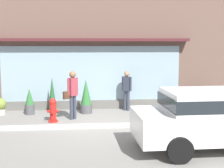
{
  "coord_description": "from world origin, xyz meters",
  "views": [
    {
      "loc": [
        -0.51,
        -10.67,
        2.77
      ],
      "look_at": [
        0.65,
        1.2,
        1.27
      ],
      "focal_mm": 52.44,
      "sensor_mm": 36.0,
      "label": 1
    }
  ],
  "objects_px": {
    "potted_plant_trailing_edge": "(178,101)",
    "potted_plant_window_left": "(86,97)",
    "potted_plant_window_right": "(0,106)",
    "potted_plant_doorstep": "(30,102)",
    "pedestrian_passerby": "(127,88)",
    "fire_hydrant": "(53,110)",
    "potted_plant_near_hydrant": "(202,97)",
    "potted_plant_corner_tall": "(52,95)",
    "pedestrian_with_handbag": "(72,91)",
    "parked_car_white": "(218,116)"
  },
  "relations": [
    {
      "from": "potted_plant_trailing_edge",
      "to": "potted_plant_window_left",
      "type": "height_order",
      "value": "potted_plant_window_left"
    },
    {
      "from": "potted_plant_window_right",
      "to": "potted_plant_trailing_edge",
      "type": "distance_m",
      "value": 7.07
    },
    {
      "from": "potted_plant_doorstep",
      "to": "potted_plant_window_left",
      "type": "bearing_deg",
      "value": 0.17
    },
    {
      "from": "pedestrian_passerby",
      "to": "potted_plant_window_left",
      "type": "bearing_deg",
      "value": -132.35
    },
    {
      "from": "fire_hydrant",
      "to": "potted_plant_doorstep",
      "type": "height_order",
      "value": "potted_plant_doorstep"
    },
    {
      "from": "potted_plant_window_left",
      "to": "potted_plant_window_right",
      "type": "bearing_deg",
      "value": 179.89
    },
    {
      "from": "potted_plant_near_hydrant",
      "to": "pedestrian_passerby",
      "type": "bearing_deg",
      "value": 178.33
    },
    {
      "from": "potted_plant_window_right",
      "to": "potted_plant_corner_tall",
      "type": "distance_m",
      "value": 2.03
    },
    {
      "from": "potted_plant_window_right",
      "to": "potted_plant_near_hydrant",
      "type": "relative_size",
      "value": 0.7
    },
    {
      "from": "potted_plant_doorstep",
      "to": "potted_plant_window_left",
      "type": "distance_m",
      "value": 2.2
    },
    {
      "from": "potted_plant_corner_tall",
      "to": "potted_plant_window_left",
      "type": "xyz_separation_m",
      "value": [
        1.35,
        -0.36,
        -0.03
      ]
    },
    {
      "from": "potted_plant_window_right",
      "to": "potted_plant_doorstep",
      "type": "relative_size",
      "value": 0.65
    },
    {
      "from": "potted_plant_doorstep",
      "to": "potted_plant_corner_tall",
      "type": "bearing_deg",
      "value": 23.62
    },
    {
      "from": "pedestrian_with_handbag",
      "to": "parked_car_white",
      "type": "bearing_deg",
      "value": 96.05
    },
    {
      "from": "potted_plant_near_hydrant",
      "to": "potted_plant_doorstep",
      "type": "height_order",
      "value": "potted_plant_doorstep"
    },
    {
      "from": "fire_hydrant",
      "to": "potted_plant_trailing_edge",
      "type": "height_order",
      "value": "fire_hydrant"
    },
    {
      "from": "pedestrian_with_handbag",
      "to": "fire_hydrant",
      "type": "bearing_deg",
      "value": -13.8
    },
    {
      "from": "potted_plant_near_hydrant",
      "to": "potted_plant_window_right",
      "type": "bearing_deg",
      "value": -178.24
    },
    {
      "from": "fire_hydrant",
      "to": "potted_plant_corner_tall",
      "type": "relative_size",
      "value": 0.6
    },
    {
      "from": "parked_car_white",
      "to": "potted_plant_trailing_edge",
      "type": "bearing_deg",
      "value": 84.26
    },
    {
      "from": "fire_hydrant",
      "to": "parked_car_white",
      "type": "xyz_separation_m",
      "value": [
        4.54,
        -3.39,
        0.46
      ]
    },
    {
      "from": "fire_hydrant",
      "to": "parked_car_white",
      "type": "relative_size",
      "value": 0.18
    },
    {
      "from": "potted_plant_window_right",
      "to": "potted_plant_doorstep",
      "type": "distance_m",
      "value": 1.13
    },
    {
      "from": "fire_hydrant",
      "to": "potted_plant_trailing_edge",
      "type": "bearing_deg",
      "value": 15.23
    },
    {
      "from": "potted_plant_window_right",
      "to": "potted_plant_corner_tall",
      "type": "relative_size",
      "value": 0.47
    },
    {
      "from": "fire_hydrant",
      "to": "potted_plant_doorstep",
      "type": "xyz_separation_m",
      "value": [
        -1.01,
        1.36,
        0.05
      ]
    },
    {
      "from": "potted_plant_near_hydrant",
      "to": "potted_plant_window_left",
      "type": "distance_m",
      "value": 4.87
    },
    {
      "from": "fire_hydrant",
      "to": "potted_plant_window_left",
      "type": "height_order",
      "value": "potted_plant_window_left"
    },
    {
      "from": "potted_plant_window_right",
      "to": "potted_plant_doorstep",
      "type": "height_order",
      "value": "potted_plant_doorstep"
    },
    {
      "from": "pedestrian_with_handbag",
      "to": "potted_plant_trailing_edge",
      "type": "bearing_deg",
      "value": 153.36
    },
    {
      "from": "potted_plant_doorstep",
      "to": "pedestrian_with_handbag",
      "type": "bearing_deg",
      "value": -31.27
    },
    {
      "from": "potted_plant_trailing_edge",
      "to": "potted_plant_corner_tall",
      "type": "relative_size",
      "value": 0.6
    },
    {
      "from": "parked_car_white",
      "to": "potted_plant_window_left",
      "type": "distance_m",
      "value": 5.82
    },
    {
      "from": "potted_plant_window_right",
      "to": "potted_plant_near_hydrant",
      "type": "xyz_separation_m",
      "value": [
        8.18,
        0.25,
        0.16
      ]
    },
    {
      "from": "potted_plant_window_right",
      "to": "potted_plant_corner_tall",
      "type": "bearing_deg",
      "value": 10.29
    },
    {
      "from": "potted_plant_corner_tall",
      "to": "pedestrian_passerby",
      "type": "bearing_deg",
      "value": -0.25
    },
    {
      "from": "pedestrian_with_handbag",
      "to": "potted_plant_corner_tall",
      "type": "bearing_deg",
      "value": -98.97
    },
    {
      "from": "potted_plant_near_hydrant",
      "to": "potted_plant_window_left",
      "type": "height_order",
      "value": "potted_plant_window_left"
    },
    {
      "from": "pedestrian_passerby",
      "to": "potted_plant_near_hydrant",
      "type": "bearing_deg",
      "value": 34.14
    },
    {
      "from": "pedestrian_passerby",
      "to": "potted_plant_near_hydrant",
      "type": "height_order",
      "value": "pedestrian_passerby"
    },
    {
      "from": "pedestrian_with_handbag",
      "to": "potted_plant_doorstep",
      "type": "xyz_separation_m",
      "value": [
        -1.68,
        1.02,
        -0.55
      ]
    },
    {
      "from": "potted_plant_window_right",
      "to": "potted_plant_near_hydrant",
      "type": "height_order",
      "value": "potted_plant_near_hydrant"
    },
    {
      "from": "parked_car_white",
      "to": "potted_plant_window_right",
      "type": "distance_m",
      "value": 8.21
    },
    {
      "from": "fire_hydrant",
      "to": "parked_car_white",
      "type": "height_order",
      "value": "parked_car_white"
    },
    {
      "from": "potted_plant_near_hydrant",
      "to": "potted_plant_corner_tall",
      "type": "height_order",
      "value": "potted_plant_corner_tall"
    },
    {
      "from": "potted_plant_near_hydrant",
      "to": "potted_plant_window_left",
      "type": "xyz_separation_m",
      "value": [
        -4.86,
        -0.26,
        0.13
      ]
    },
    {
      "from": "pedestrian_passerby",
      "to": "potted_plant_window_left",
      "type": "distance_m",
      "value": 1.73
    },
    {
      "from": "fire_hydrant",
      "to": "potted_plant_trailing_edge",
      "type": "xyz_separation_m",
      "value": [
        4.94,
        1.34,
        -0.02
      ]
    },
    {
      "from": "potted_plant_corner_tall",
      "to": "potted_plant_doorstep",
      "type": "height_order",
      "value": "potted_plant_corner_tall"
    },
    {
      "from": "potted_plant_window_left",
      "to": "pedestrian_passerby",
      "type": "bearing_deg",
      "value": 11.83
    }
  ]
}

